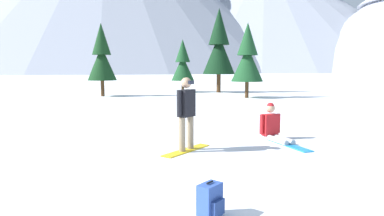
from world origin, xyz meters
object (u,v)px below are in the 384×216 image
snowboarder_midground (186,113)px  snowboarder_background (274,127)px  pine_tree_broad (247,57)px  pine_tree_leaning (102,56)px  pine_tree_short (183,63)px  backpack_blue (210,201)px  pine_tree_tall (219,47)px

snowboarder_midground → snowboarder_background: bearing=39.0°
snowboarder_background → pine_tree_broad: 13.47m
pine_tree_leaning → pine_tree_short: pine_tree_leaning is taller
backpack_blue → pine_tree_tall: (-2.76, 22.90, 3.32)m
snowboarder_background → pine_tree_short: size_ratio=0.40×
snowboarder_midground → pine_tree_leaning: (-8.92, 14.15, 1.77)m
pine_tree_leaning → snowboarder_background: bearing=-48.9°
snowboarder_midground → pine_tree_tall: size_ratio=0.26×
backpack_blue → pine_tree_leaning: bearing=119.6°
snowboarder_midground → snowboarder_background: snowboarder_midground is taller
snowboarder_background → pine_tree_short: bearing=110.4°
pine_tree_leaning → pine_tree_broad: pine_tree_leaning is taller
snowboarder_midground → pine_tree_short: 19.73m
pine_tree_leaning → pine_tree_broad: size_ratio=1.03×
snowboarder_background → pine_tree_short: (-6.52, 17.53, 1.92)m
pine_tree_short → pine_tree_leaning: bearing=-131.4°
backpack_blue → pine_tree_short: bearing=103.9°
pine_tree_tall → backpack_blue: bearing=-83.1°
backpack_blue → pine_tree_leaning: pine_tree_leaning is taller
backpack_blue → pine_tree_short: size_ratio=0.11×
pine_tree_leaning → pine_tree_tall: 9.00m
backpack_blue → pine_tree_short: pine_tree_short is taller
pine_tree_tall → pine_tree_broad: bearing=-62.5°
snowboarder_midground → pine_tree_tall: (-1.68, 19.44, 2.64)m
snowboarder_midground → pine_tree_leaning: pine_tree_leaning is taller
snowboarder_background → pine_tree_leaning: pine_tree_leaning is taller
backpack_blue → pine_tree_broad: pine_tree_broad is taller
pine_tree_leaning → pine_tree_tall: (7.24, 5.29, 0.86)m
snowboarder_background → pine_tree_tall: pine_tree_tall is taller
pine_tree_leaning → pine_tree_tall: pine_tree_tall is taller
pine_tree_short → pine_tree_broad: size_ratio=0.87×
backpack_blue → pine_tree_leaning: size_ratio=0.10×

